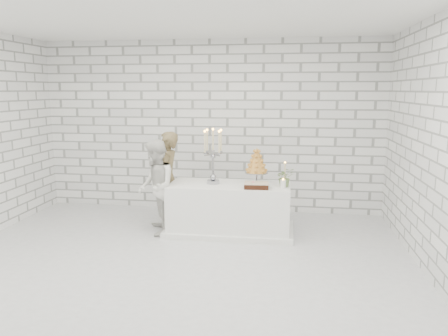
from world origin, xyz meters
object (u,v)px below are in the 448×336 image
(cake_table, at_px, (230,208))
(croquembouche, at_px, (257,165))
(groom, at_px, (168,179))
(candelabra, at_px, (213,156))
(bride, at_px, (156,187))

(cake_table, distance_m, croquembouche, 0.77)
(groom, bearing_deg, candelabra, 74.12)
(cake_table, height_order, candelabra, candelabra)
(groom, bearing_deg, croquembouche, 85.98)
(groom, height_order, croquembouche, groom)
(groom, height_order, candelabra, candelabra)
(groom, distance_m, candelabra, 0.90)
(cake_table, height_order, groom, groom)
(bride, relative_size, candelabra, 1.70)
(candelabra, bearing_deg, groom, 163.97)
(bride, xyz_separation_m, croquembouche, (1.48, 0.32, 0.31))
(cake_table, xyz_separation_m, groom, (-1.02, 0.23, 0.38))
(candelabra, distance_m, croquembouche, 0.67)
(cake_table, relative_size, bride, 1.27)
(croquembouche, bearing_deg, bride, -167.64)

